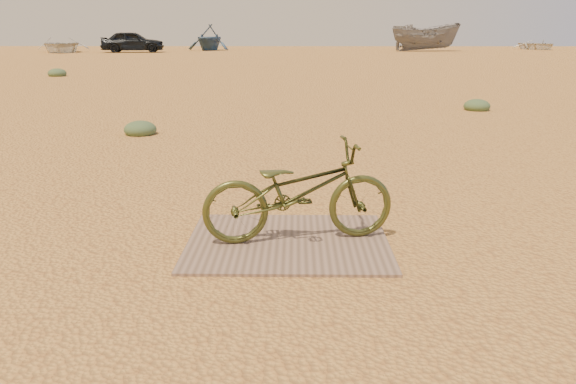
{
  "coord_description": "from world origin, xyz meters",
  "views": [
    {
      "loc": [
        0.42,
        -3.99,
        1.58
      ],
      "look_at": [
        0.36,
        0.08,
        0.41
      ],
      "focal_mm": 35.0,
      "sensor_mm": 36.0,
      "label": 1
    }
  ],
  "objects_px": {
    "plywood_board": "(288,242)",
    "bicycle": "(299,192)",
    "boat_far_left": "(209,37)",
    "boat_near_left": "(61,45)",
    "boat_mid_right": "(426,37)",
    "car": "(133,42)",
    "boat_far_right": "(538,45)"
  },
  "relations": [
    {
      "from": "boat_near_left",
      "to": "boat_mid_right",
      "type": "bearing_deg",
      "value": -9.37
    },
    {
      "from": "bicycle",
      "to": "boat_far_right",
      "type": "bearing_deg",
      "value": -34.43
    },
    {
      "from": "car",
      "to": "boat_far_right",
      "type": "relative_size",
      "value": 1.12
    },
    {
      "from": "plywood_board",
      "to": "bicycle",
      "type": "height_order",
      "value": "bicycle"
    },
    {
      "from": "boat_near_left",
      "to": "boat_far_right",
      "type": "height_order",
      "value": "boat_near_left"
    },
    {
      "from": "boat_far_left",
      "to": "boat_far_right",
      "type": "distance_m",
      "value": 29.21
    },
    {
      "from": "boat_far_left",
      "to": "boat_mid_right",
      "type": "distance_m",
      "value": 18.21
    },
    {
      "from": "boat_far_left",
      "to": "boat_far_right",
      "type": "bearing_deg",
      "value": 19.13
    },
    {
      "from": "boat_near_left",
      "to": "boat_far_left",
      "type": "distance_m",
      "value": 11.94
    },
    {
      "from": "car",
      "to": "boat_near_left",
      "type": "xyz_separation_m",
      "value": [
        -5.58,
        -0.19,
        -0.24
      ]
    },
    {
      "from": "plywood_board",
      "to": "bicycle",
      "type": "bearing_deg",
      "value": 19.82
    },
    {
      "from": "boat_far_left",
      "to": "boat_far_right",
      "type": "height_order",
      "value": "boat_far_left"
    },
    {
      "from": "bicycle",
      "to": "boat_near_left",
      "type": "xyz_separation_m",
      "value": [
        -18.35,
        40.62,
        0.16
      ]
    },
    {
      "from": "boat_far_left",
      "to": "car",
      "type": "bearing_deg",
      "value": -123.54
    },
    {
      "from": "plywood_board",
      "to": "car",
      "type": "distance_m",
      "value": 42.77
    },
    {
      "from": "boat_mid_right",
      "to": "boat_far_right",
      "type": "bearing_deg",
      "value": -77.82
    },
    {
      "from": "plywood_board",
      "to": "boat_far_left",
      "type": "bearing_deg",
      "value": 99.25
    },
    {
      "from": "boat_mid_right",
      "to": "bicycle",
      "type": "bearing_deg",
      "value": 157.34
    },
    {
      "from": "plywood_board",
      "to": "boat_near_left",
      "type": "xyz_separation_m",
      "value": [
        -18.27,
        40.65,
        0.56
      ]
    },
    {
      "from": "plywood_board",
      "to": "boat_far_right",
      "type": "xyz_separation_m",
      "value": [
        21.66,
        48.15,
        0.43
      ]
    },
    {
      "from": "plywood_board",
      "to": "boat_near_left",
      "type": "height_order",
      "value": "boat_near_left"
    },
    {
      "from": "boat_far_left",
      "to": "bicycle",
      "type": "bearing_deg",
      "value": -66.47
    },
    {
      "from": "boat_far_right",
      "to": "boat_mid_right",
      "type": "bearing_deg",
      "value": -172.4
    },
    {
      "from": "boat_far_right",
      "to": "bicycle",
      "type": "bearing_deg",
      "value": -127.78
    },
    {
      "from": "bicycle",
      "to": "boat_far_right",
      "type": "distance_m",
      "value": 52.74
    },
    {
      "from": "bicycle",
      "to": "boat_far_left",
      "type": "xyz_separation_m",
      "value": [
        -7.51,
        45.59,
        0.69
      ]
    },
    {
      "from": "bicycle",
      "to": "boat_near_left",
      "type": "height_order",
      "value": "boat_near_left"
    },
    {
      "from": "boat_near_left",
      "to": "boat_mid_right",
      "type": "xyz_separation_m",
      "value": [
        28.97,
        3.24,
        0.56
      ]
    },
    {
      "from": "bicycle",
      "to": "boat_mid_right",
      "type": "xyz_separation_m",
      "value": [
        10.62,
        43.86,
        0.72
      ]
    },
    {
      "from": "bicycle",
      "to": "boat_near_left",
      "type": "distance_m",
      "value": 44.58
    },
    {
      "from": "boat_mid_right",
      "to": "car",
      "type": "bearing_deg",
      "value": 88.37
    },
    {
      "from": "car",
      "to": "boat_mid_right",
      "type": "xyz_separation_m",
      "value": [
        23.39,
        3.05,
        0.32
      ]
    }
  ]
}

